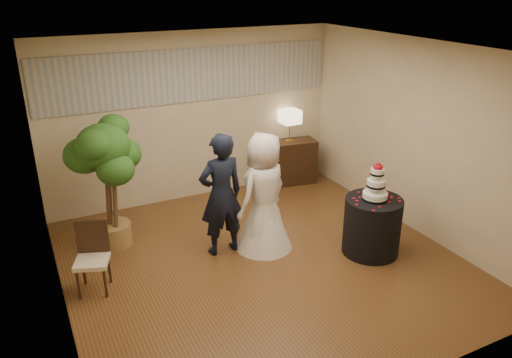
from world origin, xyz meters
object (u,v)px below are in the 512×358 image
table_lamp (290,126)px  side_chair (92,259)px  console (289,162)px  wedding_cake (376,181)px  ficus_tree (107,184)px  groom (221,195)px  cake_table (372,226)px  bride (264,192)px

table_lamp → side_chair: table_lamp is taller
console → table_lamp: bearing=0.0°
table_lamp → side_chair: (-3.84, -1.92, -0.65)m
wedding_cake → ficus_tree: bearing=150.2°
side_chair → groom: bearing=25.7°
wedding_cake → side_chair: 3.73m
console → side_chair: (-3.84, -1.92, 0.04)m
cake_table → console: console is taller
bride → groom: bearing=-33.9°
wedding_cake → side_chair: bearing=168.0°
bride → table_lamp: (1.50, 1.88, 0.25)m
wedding_cake → table_lamp: 2.69m
bride → console: bearing=-149.3°
console → wedding_cake: bearing=-85.2°
groom → table_lamp: groom is taller
groom → ficus_tree: size_ratio=0.91×
bride → ficus_tree: bearing=-48.8°
groom → cake_table: groom is taller
console → ficus_tree: (-3.39, -0.88, 0.54)m
groom → side_chair: bearing=2.6°
console → table_lamp: size_ratio=1.67×
bride → side_chair: size_ratio=1.91×
table_lamp → console: bearing=0.0°
groom → table_lamp: (2.07, 1.75, 0.23)m
groom → bride: 0.59m
console → side_chair: size_ratio=1.10×
bride → ficus_tree: size_ratio=0.89×
table_lamp → ficus_tree: size_ratio=0.31×
wedding_cake → ficus_tree: size_ratio=0.28×
cake_table → wedding_cake: (0.00, 0.00, 0.67)m
wedding_cake → side_chair: wedding_cake is taller
cake_table → table_lamp: table_lamp is taller
groom → cake_table: size_ratio=2.15×
side_chair → console: bearing=46.8°
groom → cake_table: bearing=150.1°
groom → side_chair: (-1.77, -0.17, -0.42)m
cake_table → console: 2.69m
groom → ficus_tree: 1.58m
bride → cake_table: bride is taller
wedding_cake → table_lamp: size_ratio=0.91×
side_chair → cake_table: bearing=8.2°
wedding_cake → table_lamp: table_lamp is taller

